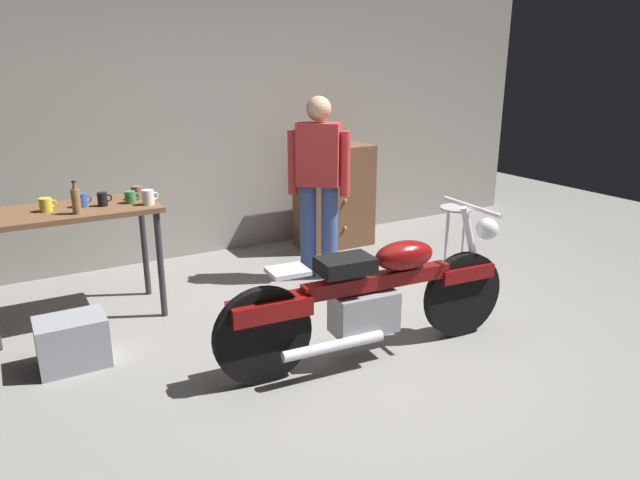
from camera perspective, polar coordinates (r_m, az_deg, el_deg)
ground_plane at (r=4.12m, az=4.96°, el=-11.19°), size 12.00×12.00×0.00m
back_wall at (r=6.15m, az=-9.99°, el=13.16°), size 8.00×0.12×3.10m
workbench at (r=4.75m, az=-23.45°, el=1.52°), size 1.30×0.64×0.90m
motorcycle at (r=3.92m, az=5.30°, el=-5.46°), size 2.19×0.60×1.00m
person_standing at (r=5.27m, az=-0.12°, el=5.91°), size 0.46×0.41×1.67m
shop_stool at (r=5.65m, az=13.26°, el=1.78°), size 0.32×0.32×0.64m
wooden_dresser at (r=6.31m, az=1.42°, el=4.32°), size 0.80×0.47×1.10m
storage_bin at (r=4.24m, az=-23.20°, el=-9.20°), size 0.44×0.32×0.34m
mug_brown_stoneware at (r=4.85m, az=-17.55°, el=4.47°), size 0.12×0.09×0.11m
mug_green_speckled at (r=4.74m, az=-18.16°, el=4.04°), size 0.11×0.08×0.09m
mug_white_ceramic at (r=4.64m, az=-16.55°, el=4.06°), size 0.13×0.09×0.11m
mug_yellow_tall at (r=4.69m, az=-25.38°, el=3.16°), size 0.12×0.09×0.10m
mug_black_matte at (r=4.71m, az=-20.60°, el=3.78°), size 0.11×0.07×0.10m
mug_blue_enamel at (r=4.73m, az=-22.39°, el=3.65°), size 0.12×0.08×0.11m
bottle at (r=4.52m, az=-22.90°, el=3.59°), size 0.06×0.06×0.24m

